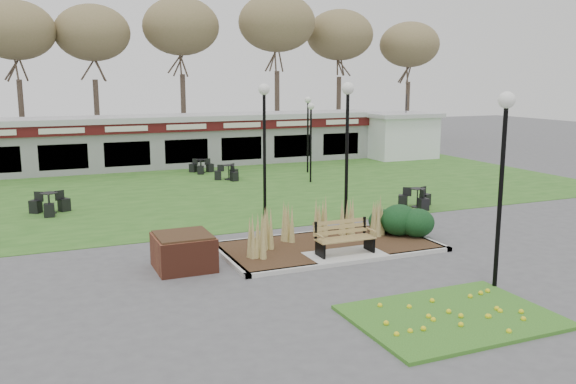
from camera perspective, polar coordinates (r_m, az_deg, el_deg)
name	(u,v)px	position (r m, az deg, el deg)	size (l,w,h in m)	color
ground	(348,259)	(17.21, 5.59, -6.30)	(100.00, 100.00, 0.00)	#515154
lawn	(222,188)	(28.03, -6.23, 0.35)	(34.00, 16.00, 0.02)	#2B601E
flower_bed	(452,315)	(13.57, 15.12, -11.08)	(4.20, 3.00, 0.16)	#2C5F1B
planting_bed	(363,231)	(18.85, 7.05, -3.67)	(6.75, 3.40, 1.27)	#312413
park_bench	(344,237)	(17.26, 5.23, -4.22)	(1.70, 0.66, 0.93)	#9D8147
brick_planter	(184,251)	(16.45, -9.74, -5.48)	(1.50, 1.50, 0.95)	brown
food_pavilion	(180,140)	(35.46, -10.05, 4.81)	(24.60, 3.40, 2.90)	gray
service_hut	(400,135)	(39.03, 10.41, 5.28)	(4.40, 3.40, 2.83)	white
tree_backdrop	(149,26)	(43.28, -12.88, 14.87)	(47.24, 5.24, 10.36)	#47382B
lamp_post_near_left	(347,123)	(20.12, 5.58, 6.45)	(0.40, 0.40, 4.86)	black
lamp_post_near_right	(504,147)	(14.93, 19.52, 3.96)	(0.39, 0.39, 4.70)	black
lamp_post_mid_left	(264,121)	(21.36, -2.24, 6.62)	(0.40, 0.40, 4.80)	black
lamp_post_mid_right	(308,118)	(32.17, 1.87, 6.97)	(0.33, 0.33, 4.01)	black
lamp_post_far_right	(311,125)	(29.13, 2.16, 6.30)	(0.32, 0.32, 3.82)	black
bistro_set_a	(229,175)	(30.30, -5.57, 1.62)	(1.34, 1.31, 0.73)	black
bistro_set_b	(50,207)	(24.30, -21.40, -1.28)	(1.49, 1.34, 0.79)	black
bistro_set_c	(417,201)	(24.26, 11.99, -0.82)	(1.39, 1.32, 0.75)	black
bistro_set_d	(201,168)	(32.65, -8.12, 2.21)	(1.27, 1.32, 0.71)	black
patio_umbrella	(405,129)	(39.23, 10.93, 5.83)	(2.66, 2.70, 2.86)	black
car_black	(29,148)	(41.64, -23.08, 3.79)	(1.31, 3.77, 1.24)	black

